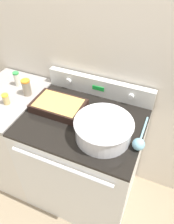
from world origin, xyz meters
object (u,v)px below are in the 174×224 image
at_px(spice_jar_yellow_cap, 6,99).
at_px(casserole_dish, 59,105).
at_px(spice_jar_orange_cap, 27,87).
at_px(mixing_bowl, 103,128).
at_px(spice_jar_green_cap, 17,79).
at_px(ladle, 139,143).

bearing_deg(spice_jar_yellow_cap, casserole_dish, 15.94).
height_order(spice_jar_orange_cap, spice_jar_yellow_cap, spice_jar_orange_cap).
bearing_deg(casserole_dish, mixing_bowl, -17.99).
distance_m(casserole_dish, spice_jar_green_cap, 0.45).
xyz_separation_m(spice_jar_yellow_cap, spice_jar_green_cap, (-0.07, 0.22, 0.02)).
bearing_deg(casserole_dish, ladle, -10.66).
distance_m(mixing_bowl, ladle, 0.22).
height_order(mixing_bowl, casserole_dish, mixing_bowl).
relative_size(mixing_bowl, spice_jar_green_cap, 3.08).
distance_m(spice_jar_yellow_cap, spice_jar_green_cap, 0.23).
bearing_deg(spice_jar_yellow_cap, ladle, -0.43).
bearing_deg(mixing_bowl, casserole_dish, 162.01).
height_order(mixing_bowl, spice_jar_orange_cap, spice_jar_orange_cap).
distance_m(ladle, spice_jar_yellow_cap, 0.96).
height_order(spice_jar_orange_cap, spice_jar_green_cap, spice_jar_orange_cap).
bearing_deg(spice_jar_orange_cap, spice_jar_yellow_cap, -116.33).
distance_m(mixing_bowl, casserole_dish, 0.39).
height_order(casserole_dish, spice_jar_green_cap, spice_jar_green_cap).
relative_size(mixing_bowl, spice_jar_yellow_cap, 4.47).
bearing_deg(spice_jar_orange_cap, ladle, -10.15).
xyz_separation_m(mixing_bowl, casserole_dish, (-0.37, 0.12, -0.04)).
distance_m(mixing_bowl, spice_jar_orange_cap, 0.69).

